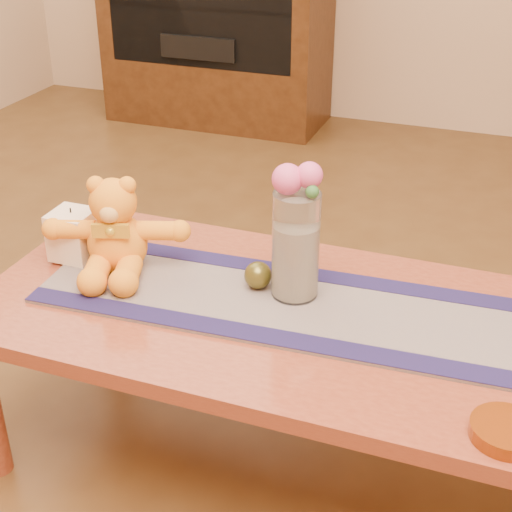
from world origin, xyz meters
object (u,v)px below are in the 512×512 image
(glass_vase, at_px, (296,245))
(amber_dish, at_px, (506,431))
(bronze_ball, at_px, (258,275))
(pillar_candle, at_px, (74,234))
(teddy_bear, at_px, (116,225))

(glass_vase, distance_m, amber_dish, 0.62)
(bronze_ball, bearing_deg, pillar_candle, -178.08)
(glass_vase, xyz_separation_m, bronze_ball, (-0.09, -0.00, -0.10))
(amber_dish, bearing_deg, teddy_bear, 162.52)
(teddy_bear, height_order, glass_vase, glass_vase)
(pillar_candle, height_order, amber_dish, pillar_candle)
(amber_dish, bearing_deg, glass_vase, 147.02)
(teddy_bear, distance_m, bronze_ball, 0.37)
(teddy_bear, bearing_deg, glass_vase, -15.07)
(teddy_bear, xyz_separation_m, glass_vase, (0.46, 0.03, 0.01))
(pillar_candle, bearing_deg, teddy_bear, -3.04)
(teddy_bear, height_order, amber_dish, teddy_bear)
(teddy_bear, relative_size, pillar_candle, 2.73)
(teddy_bear, xyz_separation_m, amber_dish, (0.97, -0.30, -0.11))
(teddy_bear, bearing_deg, pillar_candle, 158.62)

